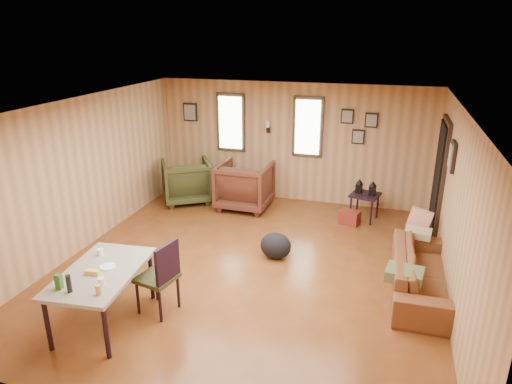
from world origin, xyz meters
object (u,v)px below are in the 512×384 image
at_px(recliner_green, 186,179).
at_px(dining_table, 100,276).
at_px(recliner_brown, 245,183).
at_px(side_table, 365,193).
at_px(sofa, 423,267).
at_px(end_table, 233,185).

xyz_separation_m(recliner_green, dining_table, (0.79, -4.08, 0.16)).
relative_size(recliner_brown, side_table, 1.31).
bearing_deg(recliner_green, dining_table, 69.19).
relative_size(sofa, recliner_green, 2.07).
height_order(side_table, dining_table, dining_table).
distance_m(recliner_green, dining_table, 4.16).
xyz_separation_m(end_table, side_table, (2.58, 0.01, 0.10)).
distance_m(sofa, dining_table, 4.13).
relative_size(recliner_brown, end_table, 1.31).
bearing_deg(recliner_brown, side_table, -177.75).
bearing_deg(sofa, recliner_brown, 54.22).
bearing_deg(recliner_brown, sofa, 145.86).
relative_size(end_table, side_table, 0.99).
bearing_deg(side_table, dining_table, -123.89).
xyz_separation_m(recliner_brown, dining_table, (-0.47, -4.08, 0.13)).
bearing_deg(recliner_brown, end_table, -7.29).
bearing_deg(dining_table, end_table, 81.82).
relative_size(sofa, side_table, 2.53).
height_order(sofa, dining_table, dining_table).
xyz_separation_m(end_table, dining_table, (-0.20, -4.12, 0.21)).
bearing_deg(recliner_green, recliner_brown, 148.51).
bearing_deg(end_table, recliner_brown, -8.27).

